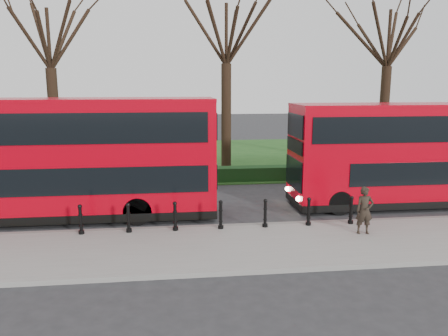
{
  "coord_description": "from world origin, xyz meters",
  "views": [
    {
      "loc": [
        -1.23,
        -16.24,
        5.28
      ],
      "look_at": [
        0.75,
        0.5,
        2.0
      ],
      "focal_mm": 35.0,
      "sensor_mm": 36.0,
      "label": 1
    }
  ],
  "objects": [
    {
      "name": "ground",
      "position": [
        0.0,
        0.0,
        0.0
      ],
      "size": [
        120.0,
        120.0,
        0.0
      ],
      "primitive_type": "plane",
      "color": "#28282B",
      "rests_on": "ground"
    },
    {
      "name": "pavement",
      "position": [
        0.0,
        -3.0,
        0.07
      ],
      "size": [
        60.0,
        4.0,
        0.15
      ],
      "primitive_type": "cube",
      "color": "gray",
      "rests_on": "ground"
    },
    {
      "name": "kerb",
      "position": [
        0.0,
        -1.0,
        0.07
      ],
      "size": [
        60.0,
        0.25,
        0.16
      ],
      "primitive_type": "cube",
      "color": "slate",
      "rests_on": "ground"
    },
    {
      "name": "grass_verge",
      "position": [
        0.0,
        15.0,
        0.03
      ],
      "size": [
        60.0,
        18.0,
        0.06
      ],
      "primitive_type": "cube",
      "color": "#1A4717",
      "rests_on": "ground"
    },
    {
      "name": "hedge",
      "position": [
        0.0,
        6.8,
        0.4
      ],
      "size": [
        60.0,
        0.9,
        0.8
      ],
      "primitive_type": "cube",
      "color": "black",
      "rests_on": "ground"
    },
    {
      "name": "yellow_line_outer",
      "position": [
        0.0,
        -0.7,
        0.01
      ],
      "size": [
        60.0,
        0.1,
        0.01
      ],
      "primitive_type": "cube",
      "color": "yellow",
      "rests_on": "ground"
    },
    {
      "name": "yellow_line_inner",
      "position": [
        0.0,
        -0.5,
        0.01
      ],
      "size": [
        60.0,
        0.1,
        0.01
      ],
      "primitive_type": "cube",
      "color": "yellow",
      "rests_on": "ground"
    },
    {
      "name": "tree_left",
      "position": [
        -8.0,
        10.0,
        8.1
      ],
      "size": [
        7.14,
        7.14,
        11.15
      ],
      "color": "black",
      "rests_on": "ground"
    },
    {
      "name": "tree_mid",
      "position": [
        2.0,
        10.0,
        8.49
      ],
      "size": [
        7.47,
        7.47,
        11.68
      ],
      "color": "black",
      "rests_on": "ground"
    },
    {
      "name": "tree_right",
      "position": [
        12.0,
        10.0,
        8.35
      ],
      "size": [
        7.35,
        7.35,
        11.48
      ],
      "color": "black",
      "rests_on": "ground"
    },
    {
      "name": "bollard_row",
      "position": [
        0.41,
        -1.35,
        0.65
      ],
      "size": [
        9.87,
        0.15,
        1.0
      ],
      "color": "black",
      "rests_on": "pavement"
    },
    {
      "name": "bus_lead",
      "position": [
        -5.51,
        1.05,
        2.37
      ],
      "size": [
        11.83,
        2.71,
        4.71
      ],
      "color": "#B1000F",
      "rests_on": "ground"
    },
    {
      "name": "bus_rear",
      "position": [
        9.37,
        1.34,
        2.23
      ],
      "size": [
        11.12,
        2.55,
        4.43
      ],
      "color": "#B1000F",
      "rests_on": "ground"
    },
    {
      "name": "pedestrian",
      "position": [
        5.27,
        -2.45,
        0.98
      ],
      "size": [
        0.64,
        0.45,
        1.66
      ],
      "primitive_type": "imported",
      "rotation": [
        0.0,
        0.0,
        -0.08
      ],
      "color": "black",
      "rests_on": "pavement"
    }
  ]
}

